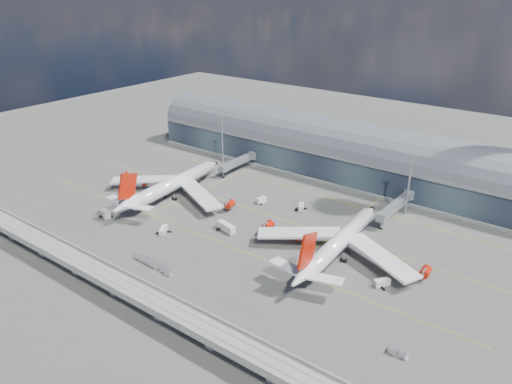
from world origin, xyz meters
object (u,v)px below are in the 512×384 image
Objects in this scene: service_truck_4 at (261,200)px; service_truck_5 at (301,207)px; floodlight_mast_right at (409,184)px; cargo_train_2 at (398,353)px; service_truck_2 at (226,227)px; cargo_train_0 at (164,269)px; service_truck_0 at (164,230)px; airliner_left at (170,185)px; service_truck_1 at (106,214)px; airliner_right at (339,243)px; service_truck_3 at (382,283)px; floodlight_mast_left at (222,139)px; cargo_train_1 at (146,260)px.

service_truck_4 is 18.16m from service_truck_5.
floodlight_mast_right is 4.68× the size of cargo_train_2.
cargo_train_0 is at bearing -163.64° from service_truck_2.
service_truck_0 is 99.31m from cargo_train_2.
service_truck_4 is (36.00, 19.28, -4.57)m from airliner_left.
cargo_train_2 is (67.74, -59.77, -0.36)m from service_truck_5.
service_truck_0 is at bearing -132.99° from floodlight_mast_right.
service_truck_1 is (-96.79, -77.62, -12.09)m from floodlight_mast_right.
airliner_right is 7.82× the size of cargo_train_0.
cargo_train_0 is (42.65, -44.57, -4.94)m from airliner_left.
service_truck_3 is at bearing 39.33° from cargo_train_2.
cargo_train_1 is (43.49, -91.37, -12.66)m from floodlight_mast_left.
service_truck_1 is at bearing -166.12° from service_truck_5.
floodlight_mast_right reaches higher than service_truck_4.
service_truck_4 is 0.90× the size of cargo_train_2.
cargo_train_2 is at bearing -87.15° from cargo_train_1.
service_truck_0 is 58.64m from service_truck_5.
service_truck_1 reaches higher than service_truck_3.
floodlight_mast_left is 80.49m from service_truck_0.
service_truck_4 is at bearing -153.00° from floodlight_mast_right.
service_truck_4 is at bearing -23.82° from service_truck_1.
service_truck_1 reaches higher than service_truck_5.
airliner_right is (-5.77, -47.67, -8.19)m from floodlight_mast_right.
service_truck_4 is at bearing -6.33° from cargo_train_0.
service_truck_1 is at bearing 68.38° from cargo_train_1.
airliner_left is 7.17× the size of service_truck_2.
service_truck_4 is 64.20m from cargo_train_0.
airliner_left reaches higher than service_truck_5.
service_truck_3 is at bearing -75.66° from service_truck_2.
cargo_train_0 is (6.65, -63.85, -0.37)m from service_truck_4.
airliner_right is at bearing -9.20° from service_truck_0.
service_truck_5 is (53.56, 23.94, -4.61)m from airliner_left.
floodlight_mast_right reaches higher than service_truck_5.
service_truck_0 is at bearing -150.39° from service_truck_5.
airliner_right is at bearing 54.19° from cargo_train_2.
cargo_train_0 is (-41.85, -43.83, -4.47)m from airliner_right.
service_truck_1 is 42.57m from cargo_train_1.
service_truck_4 is (13.51, 45.07, 0.05)m from service_truck_0.
service_truck_5 is 69.38m from cargo_train_0.
service_truck_0 is at bearing 34.75° from cargo_train_0.
floodlight_mast_right reaches higher than airliner_left.
service_truck_2 is at bearing -48.44° from floodlight_mast_left.
service_truck_1 is at bearing 158.38° from service_truck_0.
service_truck_3 is at bearing -25.43° from airliner_right.
service_truck_1 is (-91.02, -29.95, -3.89)m from airliner_right.
floodlight_mast_right is 45.04m from service_truck_5.
service_truck_2 is 1.12× the size of cargo_train_0.
service_truck_5 is (12.86, 33.88, -0.42)m from service_truck_2.
airliner_right reaches higher than service_truck_0.
airliner_left is at bearing 4.58° from service_truck_1.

